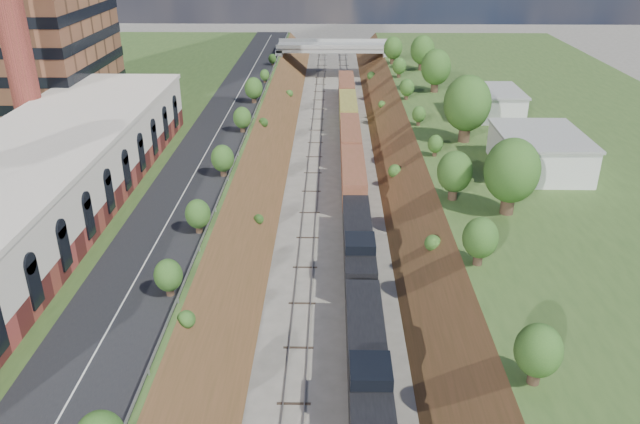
% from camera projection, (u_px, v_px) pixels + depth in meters
% --- Properties ---
extents(platform_left, '(44.00, 180.00, 5.00)m').
position_uv_depth(platform_left, '(78.00, 162.00, 80.83)').
color(platform_left, '#365221').
rests_on(platform_left, ground).
extents(platform_right, '(44.00, 180.00, 5.00)m').
position_uv_depth(platform_right, '(590.00, 166.00, 79.65)').
color(platform_right, '#365221').
rests_on(platform_right, ground).
extents(embankment_left, '(10.00, 180.00, 10.00)m').
position_uv_depth(embankment_left, '(248.00, 181.00, 81.49)').
color(embankment_left, brown).
rests_on(embankment_left, ground).
extents(embankment_right, '(10.00, 180.00, 10.00)m').
position_uv_depth(embankment_right, '(416.00, 183.00, 81.10)').
color(embankment_right, brown).
rests_on(embankment_right, ground).
extents(rail_left_track, '(1.58, 180.00, 0.18)m').
position_uv_depth(rail_left_track, '(312.00, 181.00, 81.30)').
color(rail_left_track, gray).
rests_on(rail_left_track, ground).
extents(rail_right_track, '(1.58, 180.00, 0.18)m').
position_uv_depth(rail_right_track, '(352.00, 181.00, 81.21)').
color(rail_right_track, gray).
rests_on(rail_right_track, ground).
extents(road, '(8.00, 180.00, 0.10)m').
position_uv_depth(road, '(211.00, 144.00, 79.44)').
color(road, black).
rests_on(road, platform_left).
extents(guardrail, '(0.10, 171.00, 0.70)m').
position_uv_depth(guardrail, '(243.00, 141.00, 78.98)').
color(guardrail, '#99999E').
rests_on(guardrail, platform_left).
extents(commercial_building, '(14.30, 62.30, 7.00)m').
position_uv_depth(commercial_building, '(33.00, 184.00, 58.26)').
color(commercial_building, maroon).
rests_on(commercial_building, platform_left).
extents(overpass, '(24.50, 8.30, 7.40)m').
position_uv_depth(overpass, '(333.00, 53.00, 135.43)').
color(overpass, gray).
rests_on(overpass, ground).
extents(white_building_near, '(9.00, 12.00, 4.00)m').
position_uv_depth(white_building_near, '(539.00, 153.00, 70.67)').
color(white_building_near, silver).
rests_on(white_building_near, platform_right).
extents(white_building_far, '(8.00, 10.00, 3.60)m').
position_uv_depth(white_building_far, '(490.00, 104.00, 90.71)').
color(white_building_far, silver).
rests_on(white_building_far, platform_right).
extents(tree_right_large, '(5.25, 5.25, 7.61)m').
position_uv_depth(tree_right_large, '(512.00, 171.00, 58.90)').
color(tree_right_large, '#473323').
rests_on(tree_right_large, platform_right).
extents(tree_left_crest, '(2.45, 2.45, 3.55)m').
position_uv_depth(tree_left_crest, '(158.00, 307.00, 42.27)').
color(tree_left_crest, '#473323').
rests_on(tree_left_crest, platform_left).
extents(freight_train, '(2.81, 113.94, 4.55)m').
position_uv_depth(freight_train, '(354.00, 182.00, 74.82)').
color(freight_train, black).
rests_on(freight_train, ground).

